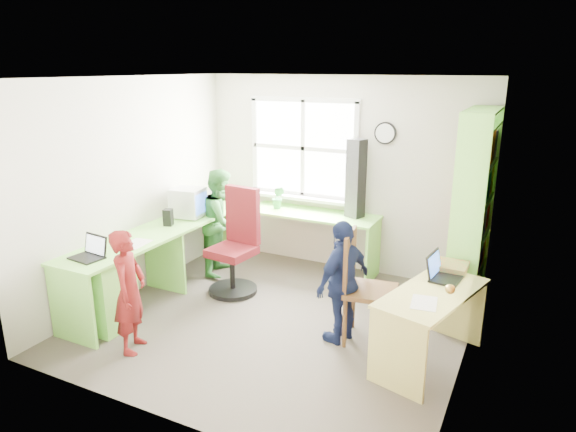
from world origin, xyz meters
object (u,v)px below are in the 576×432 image
object	(u,v)px
laptop_left	(90,252)
person_navy	(343,282)
swivel_chair	(236,248)
laptop_right	(441,272)
crt_monitor	(188,203)
cd_tower	(356,179)
wooden_chair	(363,283)
right_desk	(431,311)
person_green	(222,222)
bookshelf	(472,218)
person_red	(130,291)
potted_plant	(278,197)
l_desk	(155,267)

from	to	relation	value
laptop_left	person_navy	size ratio (longest dim) A/B	0.28
swivel_chair	laptop_right	bearing A→B (deg)	0.51
crt_monitor	cd_tower	bearing A→B (deg)	18.93
wooden_chair	laptop_left	xyz separation A→B (m)	(-2.38, -0.97, 0.23)
wooden_chair	right_desk	bearing A→B (deg)	-18.93
crt_monitor	cd_tower	distance (m)	2.02
swivel_chair	cd_tower	xyz separation A→B (m)	(1.04, 1.03, 0.70)
laptop_right	person_green	distance (m)	2.81
bookshelf	laptop_left	distance (m)	3.81
laptop_left	person_red	bearing A→B (deg)	-6.26
cd_tower	person_navy	distance (m)	1.73
laptop_left	person_green	distance (m)	1.82
crt_monitor	person_red	xyz separation A→B (m)	(0.58, -1.66, -0.36)
laptop_right	potted_plant	world-z (taller)	potted_plant
cd_tower	person_red	size ratio (longest dim) A/B	0.82
potted_plant	laptop_right	bearing A→B (deg)	-27.27
person_red	person_green	bearing A→B (deg)	-13.12
l_desk	potted_plant	bearing A→B (deg)	70.82
cd_tower	wooden_chair	bearing A→B (deg)	-48.14
person_red	cd_tower	bearing A→B (deg)	-46.70
crt_monitor	person_navy	world-z (taller)	person_navy
l_desk	laptop_right	size ratio (longest dim) A/B	8.21
swivel_chair	laptop_right	distance (m)	2.32
wooden_chair	laptop_left	size ratio (longest dim) A/B	3.21
bookshelf	wooden_chair	world-z (taller)	bookshelf
laptop_right	person_red	world-z (taller)	person_red
right_desk	bookshelf	world-z (taller)	bookshelf
person_navy	right_desk	bearing A→B (deg)	105.97
potted_plant	person_red	distance (m)	2.49
l_desk	crt_monitor	world-z (taller)	crt_monitor
wooden_chair	cd_tower	bearing A→B (deg)	104.06
swivel_chair	cd_tower	bearing A→B (deg)	50.66
cd_tower	potted_plant	distance (m)	1.05
person_red	right_desk	bearing A→B (deg)	-89.88
laptop_left	person_navy	world-z (taller)	person_navy
potted_plant	wooden_chair	bearing A→B (deg)	-40.68
laptop_right	person_green	bearing A→B (deg)	83.96
right_desk	bookshelf	xyz separation A→B (m)	(0.12, 1.27, 0.51)
l_desk	crt_monitor	xyz separation A→B (m)	(-0.20, 0.89, 0.47)
wooden_chair	cd_tower	world-z (taller)	cd_tower
potted_plant	person_green	world-z (taller)	person_green
right_desk	swivel_chair	bearing A→B (deg)	-178.52
laptop_right	cd_tower	bearing A→B (deg)	51.78
swivel_chair	person_green	distance (m)	0.61
laptop_left	potted_plant	xyz separation A→B (m)	(0.80, 2.33, 0.10)
bookshelf	l_desk	bearing A→B (deg)	-153.57
bookshelf	person_red	xyz separation A→B (m)	(-2.58, -2.24, -0.43)
swivel_chair	person_navy	size ratio (longest dim) A/B	1.01
crt_monitor	person_navy	xyz separation A→B (m)	(2.23, -0.65, -0.34)
crt_monitor	person_red	distance (m)	1.79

